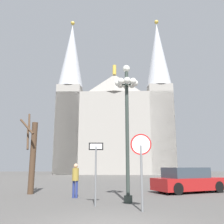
# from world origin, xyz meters

# --- Properties ---
(cathedral) EXTENTS (21.58, 13.57, 29.88)m
(cathedral) POSITION_xyz_m (1.13, 40.98, 9.17)
(cathedral) COLOR gray
(cathedral) RESTS_ON ground
(stop_sign) EXTENTS (0.73, 0.22, 2.64)m
(stop_sign) POSITION_xyz_m (1.17, 2.37, 1.84)
(stop_sign) COLOR slate
(stop_sign) RESTS_ON ground
(one_way_arrow_sign) EXTENTS (0.58, 0.07, 2.42)m
(one_way_arrow_sign) POSITION_xyz_m (-0.48, 3.45, 1.53)
(one_way_arrow_sign) COLOR slate
(one_way_arrow_sign) RESTS_ON ground
(street_lamp) EXTENTS (1.08, 1.08, 6.13)m
(street_lamp) POSITION_xyz_m (0.84, 4.39, 4.07)
(street_lamp) COLOR #2D3833
(street_lamp) RESTS_ON ground
(bare_tree) EXTENTS (1.06, 1.09, 4.52)m
(bare_tree) POSITION_xyz_m (-4.30, 7.66, 2.16)
(bare_tree) COLOR #473323
(bare_tree) RESTS_ON ground
(parked_car_near_red) EXTENTS (4.60, 3.23, 1.42)m
(parked_car_near_red) POSITION_xyz_m (4.65, 8.39, 0.66)
(parked_car_near_red) COLOR maroon
(parked_car_near_red) RESTS_ON ground
(pedestrian_walking) EXTENTS (0.32, 0.32, 1.62)m
(pedestrian_walking) POSITION_xyz_m (-1.61, 6.01, 0.98)
(pedestrian_walking) COLOR navy
(pedestrian_walking) RESTS_ON ground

